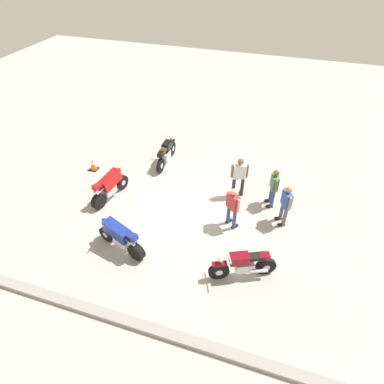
{
  "coord_description": "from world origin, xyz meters",
  "views": [
    {
      "loc": [
        -2.89,
        8.33,
        8.34
      ],
      "look_at": [
        -0.1,
        -0.37,
        0.75
      ],
      "focal_mm": 30.26,
      "sensor_mm": 36.0,
      "label": 1
    }
  ],
  "objects": [
    {
      "name": "motorcycle_red_sportbike",
      "position": [
        3.09,
        0.04,
        0.59
      ],
      "size": [
        0.77,
        1.95,
        1.14
      ],
      "rotation": [
        0.0,
        0.0,
        4.49
      ],
      "color": "black",
      "rests_on": "ground"
    },
    {
      "name": "motorcycle_maroon_cruiser",
      "position": [
        -2.51,
        2.13,
        0.52
      ],
      "size": [
        1.95,
        1.02,
        1.09
      ],
      "rotation": [
        0.0,
        0.0,
        0.43
      ],
      "color": "black",
      "rests_on": "ground"
    },
    {
      "name": "ground_plane",
      "position": [
        0.0,
        0.0,
        0.0
      ],
      "size": [
        40.0,
        40.0,
        0.0
      ],
      "primitive_type": "plane",
      "color": "#ADAAA3"
    },
    {
      "name": "traffic_cone",
      "position": [
        4.77,
        -1.4,
        0.26
      ],
      "size": [
        0.36,
        0.36,
        0.53
      ],
      "color": "black",
      "rests_on": "ground"
    },
    {
      "name": "person_in_blue_shirt",
      "position": [
        -3.43,
        -0.59,
        0.93
      ],
      "size": [
        0.46,
        0.61,
        1.63
      ],
      "rotation": [
        0.0,
        0.0,
        0.44
      ],
      "color": "#59595B",
      "rests_on": "ground"
    },
    {
      "name": "person_in_red_shirt",
      "position": [
        -1.71,
        0.12,
        0.95
      ],
      "size": [
        0.57,
        0.51,
        1.66
      ],
      "rotation": [
        0.0,
        0.0,
        4.05
      ],
      "color": "#384772",
      "rests_on": "ground"
    },
    {
      "name": "person_in_green_shirt",
      "position": [
        -2.92,
        -1.45,
        0.9
      ],
      "size": [
        0.41,
        0.63,
        1.6
      ],
      "rotation": [
        0.0,
        0.0,
        0.29
      ],
      "color": "#384772",
      "rests_on": "ground"
    },
    {
      "name": "curb_edge",
      "position": [
        0.0,
        4.6,
        0.07
      ],
      "size": [
        14.0,
        0.3,
        0.15
      ],
      "primitive_type": "cube",
      "color": "gray",
      "rests_on": "ground"
    },
    {
      "name": "motorcycle_black_cruiser",
      "position": [
        1.91,
        -2.85,
        0.52
      ],
      "size": [
        0.7,
        2.09,
        1.09
      ],
      "rotation": [
        0.0,
        0.0,
        4.72
      ],
      "color": "black",
      "rests_on": "ground"
    },
    {
      "name": "motorcycle_blue_sportbike",
      "position": [
        1.5,
        2.29,
        0.59
      ],
      "size": [
        1.92,
        0.89,
        1.14
      ],
      "rotation": [
        0.0,
        0.0,
        5.97
      ],
      "color": "black",
      "rests_on": "ground"
    },
    {
      "name": "person_in_white_shirt",
      "position": [
        -1.59,
        -1.61,
        0.98
      ],
      "size": [
        0.65,
        0.43,
        1.72
      ],
      "rotation": [
        0.0,
        0.0,
        5.03
      ],
      "color": "#262628",
      "rests_on": "ground"
    }
  ]
}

